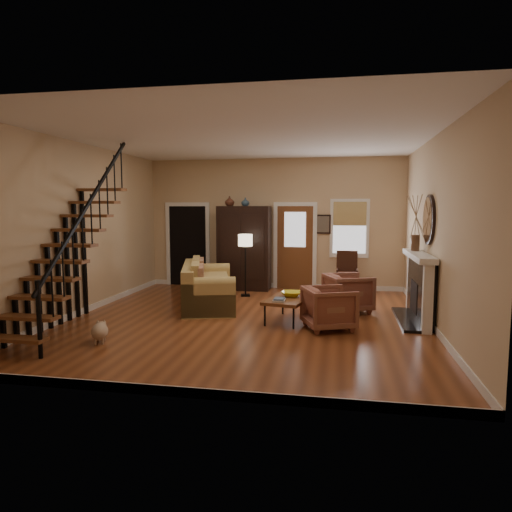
% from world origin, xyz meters
% --- Properties ---
extents(room, '(7.00, 7.33, 3.30)m').
position_xyz_m(room, '(-0.41, 1.76, 1.51)').
color(room, brown).
rests_on(room, ground).
extents(staircase, '(0.94, 2.80, 3.20)m').
position_xyz_m(staircase, '(-2.78, -1.30, 1.60)').
color(staircase, brown).
rests_on(staircase, ground).
extents(fireplace, '(0.33, 1.95, 2.30)m').
position_xyz_m(fireplace, '(3.13, 0.50, 0.74)').
color(fireplace, black).
rests_on(fireplace, ground).
extents(armoire, '(1.30, 0.60, 2.10)m').
position_xyz_m(armoire, '(-0.70, 3.15, 1.05)').
color(armoire, black).
rests_on(armoire, ground).
extents(vase_a, '(0.24, 0.24, 0.25)m').
position_xyz_m(vase_a, '(-1.05, 3.05, 2.22)').
color(vase_a, '#4C2619').
rests_on(vase_a, armoire).
extents(vase_b, '(0.20, 0.20, 0.21)m').
position_xyz_m(vase_b, '(-0.65, 3.05, 2.21)').
color(vase_b, '#334C60').
rests_on(vase_b, armoire).
extents(sofa, '(1.64, 2.54, 0.88)m').
position_xyz_m(sofa, '(-1.05, 1.09, 0.44)').
color(sofa, tan).
rests_on(sofa, ground).
extents(coffee_table, '(0.87, 1.23, 0.43)m').
position_xyz_m(coffee_table, '(0.75, 0.07, 0.22)').
color(coffee_table, brown).
rests_on(coffee_table, ground).
extents(bowl, '(0.38, 0.38, 0.09)m').
position_xyz_m(bowl, '(0.80, 0.22, 0.48)').
color(bowl, yellow).
rests_on(bowl, coffee_table).
extents(books, '(0.21, 0.28, 0.05)m').
position_xyz_m(books, '(0.63, -0.23, 0.46)').
color(books, beige).
rests_on(books, coffee_table).
extents(armchair_left, '(1.03, 1.02, 0.73)m').
position_xyz_m(armchair_left, '(1.50, -0.36, 0.36)').
color(armchair_left, maroon).
rests_on(armchair_left, ground).
extents(armchair_right, '(1.08, 1.07, 0.76)m').
position_xyz_m(armchair_right, '(1.85, 1.03, 0.38)').
color(armchair_right, maroon).
rests_on(armchair_right, ground).
extents(floor_lamp, '(0.40, 0.40, 1.45)m').
position_xyz_m(floor_lamp, '(-0.49, 2.25, 0.73)').
color(floor_lamp, black).
rests_on(floor_lamp, ground).
extents(side_chair, '(0.54, 0.54, 1.02)m').
position_xyz_m(side_chair, '(1.85, 2.95, 0.51)').
color(side_chair, '#331A10').
rests_on(side_chair, ground).
extents(dog, '(0.40, 0.49, 0.31)m').
position_xyz_m(dog, '(-1.94, -1.78, 0.16)').
color(dog, tan).
rests_on(dog, ground).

